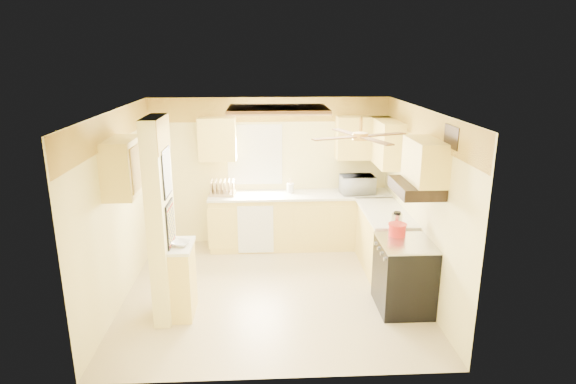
{
  "coord_description": "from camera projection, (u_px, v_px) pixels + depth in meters",
  "views": [
    {
      "loc": [
        -0.1,
        -6.08,
        3.18
      ],
      "look_at": [
        0.23,
        0.35,
        1.33
      ],
      "focal_mm": 30.0,
      "sensor_mm": 36.0,
      "label": 1
    }
  ],
  "objects": [
    {
      "name": "microwave",
      "position": [
        357.0,
        184.0,
        8.0
      ],
      "size": [
        0.58,
        0.41,
        0.3
      ],
      "primitive_type": "imported",
      "rotation": [
        0.0,
        0.0,
        3.22
      ],
      "color": "white",
      "rests_on": "countertop_back"
    },
    {
      "name": "wall_front",
      "position": [
        276.0,
        266.0,
        4.55
      ],
      "size": [
        4.0,
        0.0,
        4.0
      ],
      "primitive_type": "plane",
      "rotation": [
        -1.57,
        0.0,
        0.0
      ],
      "color": "#FCEC9A",
      "rests_on": "floor"
    },
    {
      "name": "ceiling",
      "position": [
        271.0,
        110.0,
        6.03
      ],
      "size": [
        4.0,
        4.0,
        0.0
      ],
      "primitive_type": "plane",
      "rotation": [
        3.14,
        0.0,
        0.0
      ],
      "color": "white",
      "rests_on": "wall_back"
    },
    {
      "name": "bowl",
      "position": [
        181.0,
        244.0,
        5.84
      ],
      "size": [
        0.27,
        0.27,
        0.05
      ],
      "primitive_type": "imported",
      "rotation": [
        0.0,
        0.0,
        -0.32
      ],
      "color": "white",
      "rests_on": "ledge_top"
    },
    {
      "name": "wallpaper_border",
      "position": [
        269.0,
        110.0,
        7.89
      ],
      "size": [
        4.0,
        0.02,
        0.4
      ],
      "primitive_type": "cube",
      "color": "#FFDC4B",
      "rests_on": "wall_back"
    },
    {
      "name": "wall_left",
      "position": [
        119.0,
        208.0,
        6.27
      ],
      "size": [
        0.0,
        3.8,
        3.8
      ],
      "primitive_type": "plane",
      "rotation": [
        1.57,
        0.0,
        1.57
      ],
      "color": "#FCEC9A",
      "rests_on": "floor"
    },
    {
      "name": "partition_column",
      "position": [
        161.0,
        221.0,
        5.78
      ],
      "size": [
        0.2,
        0.7,
        2.5
      ],
      "primitive_type": "cube",
      "color": "#FCEC9A",
      "rests_on": "floor"
    },
    {
      "name": "countertop_right",
      "position": [
        385.0,
        212.0,
        7.13
      ],
      "size": [
        0.64,
        1.44,
        0.04
      ],
      "primitive_type": "cube",
      "color": "white",
      "rests_on": "lower_cabinets_right"
    },
    {
      "name": "stove",
      "position": [
        404.0,
        275.0,
        6.15
      ],
      "size": [
        0.68,
        0.77,
        0.92
      ],
      "color": "black",
      "rests_on": "floor"
    },
    {
      "name": "dish_rack",
      "position": [
        222.0,
        190.0,
        7.93
      ],
      "size": [
        0.44,
        0.34,
        0.24
      ],
      "color": "tan",
      "rests_on": "countertop_back"
    },
    {
      "name": "dishwasher_panel",
      "position": [
        256.0,
        230.0,
        7.82
      ],
      "size": [
        0.58,
        0.02,
        0.8
      ],
      "primitive_type": "cube",
      "color": "white",
      "rests_on": "lower_cabinets_back"
    },
    {
      "name": "poster_nashville",
      "position": [
        171.0,
        225.0,
        5.8
      ],
      "size": [
        0.02,
        0.42,
        0.57
      ],
      "color": "black",
      "rests_on": "partition_column"
    },
    {
      "name": "upper_cab_back_left",
      "position": [
        217.0,
        139.0,
        7.82
      ],
      "size": [
        0.6,
        0.35,
        0.7
      ],
      "primitive_type": "cube",
      "color": "#F4D56C",
      "rests_on": "wall_back"
    },
    {
      "name": "lower_cabinets_back",
      "position": [
        300.0,
        221.0,
        8.16
      ],
      "size": [
        3.0,
        0.6,
        0.9
      ],
      "primitive_type": "cube",
      "color": "#F4D56C",
      "rests_on": "floor"
    },
    {
      "name": "kettle",
      "position": [
        397.0,
        220.0,
        6.42
      ],
      "size": [
        0.14,
        0.14,
        0.22
      ],
      "color": "silver",
      "rests_on": "countertop_right"
    },
    {
      "name": "range_hood",
      "position": [
        416.0,
        188.0,
        5.83
      ],
      "size": [
        0.5,
        0.76,
        0.14
      ],
      "primitive_type": "cube",
      "color": "black",
      "rests_on": "upper_cab_over_stove"
    },
    {
      "name": "wall_right",
      "position": [
        420.0,
        203.0,
        6.47
      ],
      "size": [
        0.0,
        3.8,
        3.8
      ],
      "primitive_type": "plane",
      "rotation": [
        1.57,
        0.0,
        -1.57
      ],
      "color": "#FCEC9A",
      "rests_on": "floor"
    },
    {
      "name": "upper_cab_back_right",
      "position": [
        363.0,
        138.0,
        7.94
      ],
      "size": [
        0.9,
        0.35,
        0.7
      ],
      "primitive_type": "cube",
      "color": "#F4D56C",
      "rests_on": "wall_back"
    },
    {
      "name": "vent_grate",
      "position": [
        452.0,
        137.0,
        5.32
      ],
      "size": [
        0.02,
        0.4,
        0.25
      ],
      "primitive_type": "cube",
      "color": "black",
      "rests_on": "wall_right"
    },
    {
      "name": "lower_cabinets_right",
      "position": [
        384.0,
        242.0,
        7.26
      ],
      "size": [
        0.6,
        1.4,
        0.9
      ],
      "primitive_type": "cube",
      "color": "#F4D56C",
      "rests_on": "floor"
    },
    {
      "name": "countertop_back",
      "position": [
        300.0,
        195.0,
        8.02
      ],
      "size": [
        3.04,
        0.64,
        0.04
      ],
      "primitive_type": "cube",
      "color": "white",
      "rests_on": "lower_cabinets_back"
    },
    {
      "name": "ceiling_fan",
      "position": [
        360.0,
        136.0,
        5.47
      ],
      "size": [
        1.15,
        1.15,
        0.26
      ],
      "color": "gold",
      "rests_on": "ceiling"
    },
    {
      "name": "ledge_top",
      "position": [
        181.0,
        246.0,
        5.88
      ],
      "size": [
        0.28,
        0.58,
        0.04
      ],
      "primitive_type": "cube",
      "color": "white",
      "rests_on": "partition_ledge"
    },
    {
      "name": "floor",
      "position": [
        273.0,
        290.0,
        6.72
      ],
      "size": [
        4.0,
        4.0,
        0.0
      ],
      "primitive_type": "plane",
      "color": "tan",
      "rests_on": "ground"
    },
    {
      "name": "poster_menu",
      "position": [
        167.0,
        172.0,
        5.62
      ],
      "size": [
        0.02,
        0.42,
        0.57
      ],
      "color": "black",
      "rests_on": "partition_column"
    },
    {
      "name": "partition_ledge",
      "position": [
        183.0,
        281.0,
        6.01
      ],
      "size": [
        0.25,
        0.55,
        0.9
      ],
      "primitive_type": "cube",
      "color": "#F4D56C",
      "rests_on": "floor"
    },
    {
      "name": "wall_back",
      "position": [
        270.0,
        172.0,
        8.2
      ],
      "size": [
        4.0,
        0.0,
        4.0
      ],
      "primitive_type": "plane",
      "rotation": [
        1.57,
        0.0,
        0.0
      ],
      "color": "#FCEC9A",
      "rests_on": "floor"
    },
    {
      "name": "ceiling_light_panel",
      "position": [
        278.0,
        110.0,
        6.53
      ],
      "size": [
        1.35,
        0.95,
        0.06
      ],
      "color": "brown",
      "rests_on": "ceiling"
    },
    {
      "name": "utensil_crock",
      "position": [
        290.0,
        188.0,
        8.06
      ],
      "size": [
        0.12,
        0.12,
        0.24
      ],
      "color": "white",
      "rests_on": "countertop_back"
    },
    {
      "name": "upper_cab_right",
      "position": [
        387.0,
        143.0,
        7.5
      ],
      "size": [
        0.35,
        1.0,
        0.7
      ],
      "primitive_type": "cube",
      "color": "#F4D56C",
      "rests_on": "wall_right"
    },
    {
      "name": "upper_cab_over_stove",
      "position": [
        425.0,
        161.0,
        5.74
      ],
      "size": [
        0.35,
        0.76,
        0.52
      ],
      "primitive_type": "cube",
      "color": "#F4D56C",
      "rests_on": "wall_right"
    },
    {
      "name": "window",
      "position": [
        255.0,
        155.0,
        8.09
      ],
      "size": [
        0.92,
        0.02,
        1.02
      ],
      "color": "white",
      "rests_on": "wall_back"
    },
    {
      "name": "upper_cab_left_wall",
      "position": [
        123.0,
        167.0,
        5.88
      ],
      "size": [
        0.35,
        0.75,
        0.7
      ],
      "primitive_type": "cube",
      "color": "#F4D56C",
      "rests_on": "wall_left"
    },
    {
      "name": "dutch_oven",
      "position": [
        397.0,
        229.0,
        6.22
      ],
      "size": [
        0.24,
        0.24,
        0.16
      ],
      "color": "red",
      "rests_on": "stove"
    }
  ]
}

